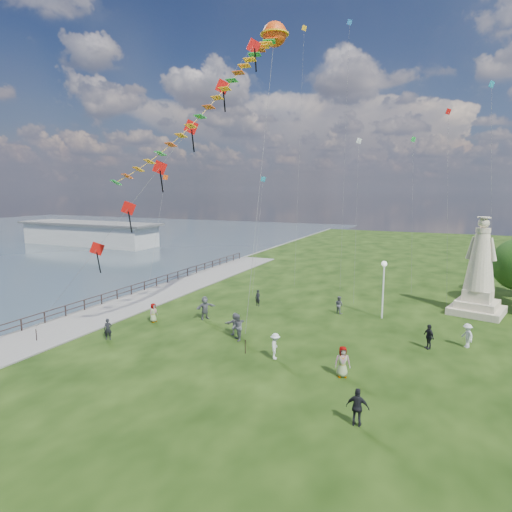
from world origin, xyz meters
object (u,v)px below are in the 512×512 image
at_px(person_6, 258,298).
at_px(person_8, 467,336).
at_px(person_9, 429,336).
at_px(person_1, 237,328).
at_px(statue, 479,278).
at_px(person_5, 205,308).
at_px(person_4, 342,362).
at_px(lamppost, 384,277).
at_px(person_3, 358,407).
at_px(person_2, 275,346).
at_px(serpent_kite, 272,37).
at_px(person_10, 153,313).
at_px(person_0, 108,329).
at_px(pier_pavilion, 89,233).
at_px(person_11, 235,324).
at_px(person_7, 339,305).

height_order(person_6, person_8, person_8).
bearing_deg(person_9, person_1, -110.05).
bearing_deg(statue, person_5, -137.46).
distance_m(person_4, person_9, 7.81).
xyz_separation_m(lamppost, person_3, (1.30, -16.94, -2.53)).
distance_m(lamppost, person_5, 14.58).
height_order(person_2, person_9, person_9).
relative_size(person_3, serpent_kite, 0.08).
bearing_deg(person_10, person_8, -73.56).
xyz_separation_m(person_0, person_3, (18.02, -3.97, 0.13)).
xyz_separation_m(person_8, person_9, (-2.32, -1.27, 0.01)).
bearing_deg(person_8, person_6, -133.46).
bearing_deg(person_3, person_1, -39.19).
bearing_deg(statue, person_2, -112.20).
bearing_deg(person_4, person_8, 27.93).
relative_size(pier_pavilion, lamppost, 6.36).
relative_size(person_4, person_6, 1.20).
bearing_deg(person_3, lamppost, -87.20).
bearing_deg(serpent_kite, person_11, -97.99).
height_order(pier_pavilion, person_5, pier_pavilion).
height_order(statue, person_9, statue).
relative_size(person_1, person_8, 1.14).
relative_size(person_4, person_11, 1.08).
bearing_deg(person_9, pier_pavilion, -155.26).
height_order(person_7, person_10, person_10).
bearing_deg(person_5, person_9, -60.65).
distance_m(person_0, serpent_kite, 24.37).
relative_size(person_0, person_3, 0.86).
bearing_deg(serpent_kite, lamppost, 22.25).
height_order(person_5, person_9, person_5).
xyz_separation_m(lamppost, person_6, (-10.71, -0.78, -2.66)).
height_order(lamppost, person_3, lamppost).
bearing_deg(person_1, person_8, 68.81).
bearing_deg(person_3, person_6, -54.98).
bearing_deg(person_0, person_10, 51.56).
bearing_deg(person_10, person_0, -178.66).
height_order(person_0, person_5, person_5).
height_order(pier_pavilion, serpent_kite, serpent_kite).
bearing_deg(person_11, lamppost, 175.95).
bearing_deg(person_5, person_8, -57.04).
relative_size(statue, person_6, 5.53).
height_order(person_7, serpent_kite, serpent_kite).
distance_m(statue, person_5, 22.92).
xyz_separation_m(person_1, serpent_kite, (0.03, 6.03, 20.64)).
xyz_separation_m(statue, person_8, (-1.04, -9.05, -2.27)).
xyz_separation_m(pier_pavilion, person_8, (65.44, -32.01, -1.03)).
bearing_deg(person_10, person_2, -98.22).
xyz_separation_m(lamppost, person_9, (3.74, -5.65, -2.57)).
relative_size(person_3, person_11, 1.07).
relative_size(lamppost, person_4, 2.67).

